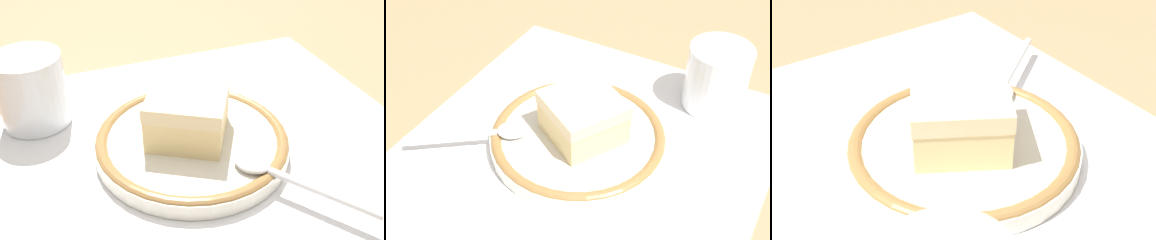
# 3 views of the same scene
# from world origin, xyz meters

# --- Properties ---
(ground_plane) EXTENTS (2.40, 2.40, 0.00)m
(ground_plane) POSITION_xyz_m (0.00, 0.00, 0.00)
(ground_plane) COLOR #9E7551
(placemat) EXTENTS (0.43, 0.38, 0.00)m
(placemat) POSITION_xyz_m (0.00, 0.00, 0.00)
(placemat) COLOR white
(placemat) RESTS_ON ground_plane
(plate) EXTENTS (0.20, 0.20, 0.02)m
(plate) POSITION_xyz_m (0.02, 0.01, 0.01)
(plate) COLOR silver
(plate) RESTS_ON placemat
(cake_slice) EXTENTS (0.10, 0.10, 0.05)m
(cake_slice) POSITION_xyz_m (0.03, 0.01, 0.04)
(cake_slice) COLOR beige
(cake_slice) RESTS_ON plate
(spoon) EXTENTS (0.09, 0.12, 0.01)m
(spoon) POSITION_xyz_m (-0.03, 0.09, 0.02)
(spoon) COLOR silver
(spoon) RESTS_ON plate
(cup) EXTENTS (0.07, 0.07, 0.08)m
(cup) POSITION_xyz_m (0.17, -0.10, 0.04)
(cup) COLOR silver
(cup) RESTS_ON placemat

